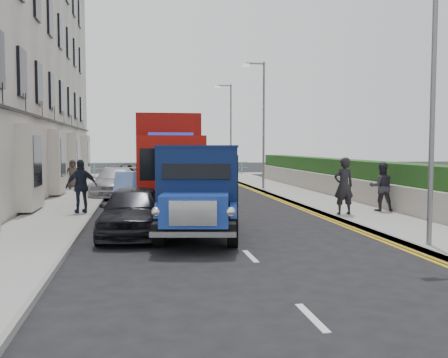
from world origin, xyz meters
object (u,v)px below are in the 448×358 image
Objects in this scene: lamp_mid at (262,117)px; parked_car_front at (133,211)px; lamp_near at (429,78)px; bedford_lorry at (198,198)px; red_lorry at (167,158)px; lamp_far at (229,125)px; pedestrian_east_near at (344,186)px.

parked_car_front is (-6.78, -13.00, -3.31)m from lamp_mid.
lamp_near is 16.00m from lamp_mid.
lamp_mid is at bearing 79.63° from bedford_lorry.
red_lorry is at bearing 83.91° from parked_car_front.
bedford_lorry is at bearing -110.11° from lamp_mid.
lamp_far is at bearing 87.71° from bedford_lorry.
lamp_near is 1.00× the size of lamp_mid.
lamp_near is 1.00× the size of red_lorry.
lamp_far is 1.31× the size of bedford_lorry.
pedestrian_east_near is (0.22, -20.74, -2.91)m from lamp_far.
lamp_far is 17.35m from red_lorry.
lamp_far is at bearing 78.48° from parked_car_front.
lamp_mid is 1.31× the size of bedford_lorry.
lamp_near reaches higher than pedestrian_east_near.
lamp_near is 8.12m from parked_car_front.
lamp_near reaches higher than bedford_lorry.
lamp_near is 6.21m from bedford_lorry.
red_lorry is at bearing -130.88° from lamp_mid.
lamp_near is 3.61× the size of pedestrian_east_near.
red_lorry is at bearing -108.56° from lamp_far.
lamp_mid is 8.63m from red_lorry.
lamp_far is 24.21m from parked_car_front.
lamp_near is 1.00× the size of lamp_far.
lamp_mid is at bearing -93.20° from pedestrian_east_near.
pedestrian_east_near is (0.22, 5.26, -2.91)m from lamp_near.
pedestrian_east_near is (0.22, -10.74, -2.91)m from lamp_mid.
lamp_mid reaches higher than pedestrian_east_near.
bedford_lorry is 1.96m from parked_car_front.
lamp_mid is 3.61× the size of pedestrian_east_near.
red_lorry is at bearing 119.57° from lamp_near.
red_lorry is at bearing 102.62° from bedford_lorry.
lamp_near is 11.30m from red_lorry.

